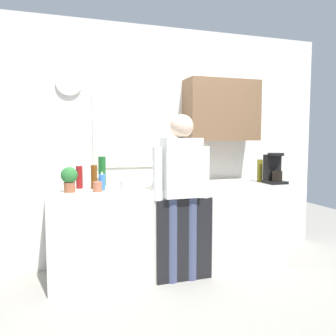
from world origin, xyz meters
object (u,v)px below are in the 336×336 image
Objects in this scene: bottle_olive_oil at (260,171)px; bottle_green_wine at (102,171)px; mixing_bowl at (132,185)px; storage_canister at (161,177)px; cup_terracotta_mug at (98,187)px; cup_blue_mug at (186,183)px; potted_plant at (69,178)px; person_at_sink at (182,184)px; dish_soap at (102,182)px; cup_yellow_cup at (184,181)px; bottle_red_vinegar at (79,177)px; bottle_amber_beer at (94,177)px; coffee_maker at (274,170)px.

bottle_green_wine is (-1.72, 0.22, 0.02)m from bottle_olive_oil.
storage_canister reaches higher than mixing_bowl.
cup_blue_mug is at bearing -0.18° from cup_terracotta_mug.
person_at_sink is at bearing -9.54° from potted_plant.
dish_soap is at bearing 173.89° from cup_blue_mug.
person_at_sink is (0.78, -0.11, 0.01)m from cup_terracotta_mug.
person_at_sink reaches higher than bottle_green_wine.
dish_soap is at bearing -177.31° from bottle_olive_oil.
bottle_green_wine reaches higher than storage_canister.
cup_yellow_cup is at bearing 5.87° from dish_soap.
dish_soap is (-0.04, -0.30, -0.07)m from bottle_green_wine.
bottle_olive_oil is at bearing 3.06° from mixing_bowl.
dish_soap is at bearing -179.23° from mixing_bowl.
bottle_green_wine is 0.40m from mixing_bowl.
bottle_red_vinegar is at bearing -154.41° from bottle_green_wine.
mixing_bowl is (0.34, -0.11, -0.07)m from bottle_amber_beer.
coffee_maker reaches higher than bottle_green_wine.
bottle_green_wine is 3.53× the size of cup_yellow_cup.
bottle_olive_oil is 0.16× the size of person_at_sink.
person_at_sink is (-0.13, -0.28, 0.01)m from cup_yellow_cup.
bottle_amber_beer is 0.77× the size of bottle_green_wine.
bottle_amber_beer reaches higher than mixing_bowl.
coffee_maker is at bearing -7.71° from bottle_red_vinegar.
person_at_sink reaches higher than coffee_maker.
potted_plant is at bearing -167.30° from storage_canister.
bottle_green_wine reaches higher than bottle_red_vinegar.
dish_soap is (-1.83, 0.09, -0.07)m from coffee_maker.
potted_plant reaches higher than bottle_red_vinegar.
bottle_olive_oil is 1.14× the size of mixing_bowl.
bottle_red_vinegar is 2.59× the size of cup_yellow_cup.
potted_plant is at bearing -149.14° from bottle_amber_beer.
coffee_maker is 1.83m from bottle_green_wine.
bottle_green_wine is at bearing 82.11° from dish_soap.
bottle_red_vinegar is at bearing 117.36° from cup_terracotta_mug.
dish_soap reaches higher than cup_yellow_cup.
bottle_amber_beer is (-1.89, 0.20, -0.03)m from coffee_maker.
bottle_amber_beer is 2.30× the size of cup_blue_mug.
bottle_olive_oil is at bearing 12.30° from person_at_sink.
bottle_olive_oil reaches higher than bottle_amber_beer.
cup_terracotta_mug is 0.10m from dish_soap.
person_at_sink reaches higher than bottle_red_vinegar.
bottle_red_vinegar is at bearing 154.54° from person_at_sink.
coffee_maker is at bearing 3.01° from person_at_sink.
coffee_maker is 3.59× the size of cup_terracotta_mug.
bottle_green_wine is 1.36× the size of mixing_bowl.
coffee_maker is at bearing -0.04° from cup_terracotta_mug.
dish_soap reaches higher than mixing_bowl.
cup_terracotta_mug is (0.01, -0.20, -0.07)m from bottle_amber_beer.
potted_plant is (-0.34, -0.33, -0.02)m from bottle_green_wine.
dish_soap is (0.19, -0.19, -0.03)m from bottle_red_vinegar.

